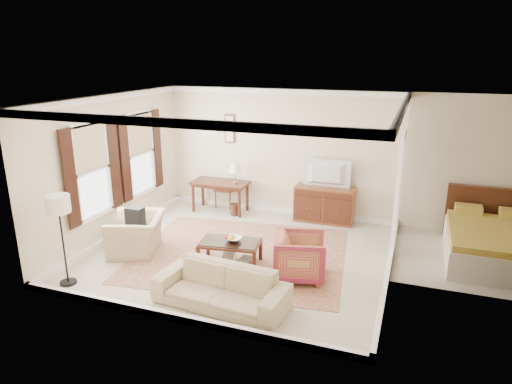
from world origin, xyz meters
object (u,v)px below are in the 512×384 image
Objects in this scene: tv at (326,165)px; sofa at (221,282)px; writing_desk at (220,186)px; club_armchair at (136,228)px; striped_armchair at (300,254)px; sideboard at (324,204)px; coffee_table at (230,247)px.

tv is 0.50× the size of sofa.
writing_desk is 1.23× the size of club_armchair.
club_armchair reaches higher than sofa.
writing_desk is 1.34× the size of tv.
sofa is at bearing 130.94° from striped_armchair.
striped_armchair is 3.20m from club_armchair.
striped_armchair is at bearing -86.70° from sideboard.
club_armchair is (-3.20, -0.00, 0.05)m from striped_armchair.
writing_desk is 3.75m from striped_armchair.
tv reaches higher than sofa.
club_armchair is at bearing -137.23° from sideboard.
striped_armchair is at bearing -2.73° from coffee_table.
writing_desk is 2.72m from club_armchair.
striped_armchair is (1.30, -0.06, 0.08)m from coffee_table.
sofa reaches higher than writing_desk.
sideboard is 0.91m from tv.
tv is (2.48, 0.13, 0.69)m from writing_desk.
club_armchair is at bearing 156.73° from sofa.
tv reaches higher than sideboard.
tv is 4.21m from club_armchair.
sideboard reaches higher than coffee_table.
coffee_table is at bearing 67.32° from tv.
sideboard is 1.31× the size of tv.
coffee_table is at bearing -62.51° from writing_desk.
sofa is (-0.88, -1.27, -0.03)m from striped_armchair.
sideboard is at bearing 112.76° from club_armchair.
striped_armchair reaches higher than coffee_table.
writing_desk is at bearing 119.61° from sofa.
tv is (0.00, -0.02, 0.91)m from sideboard.
tv is 3.10m from coffee_table.
sofa is (-0.72, -4.05, -0.91)m from tv.
tv reaches higher than coffee_table.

